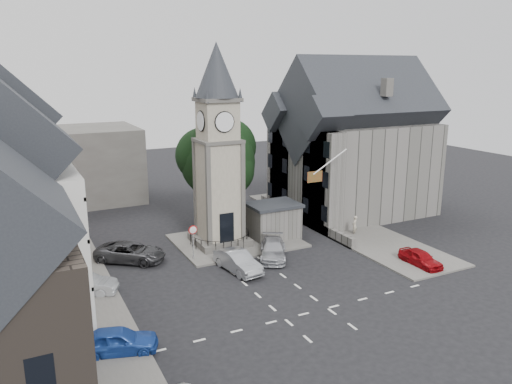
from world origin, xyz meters
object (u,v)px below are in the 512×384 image
clock_tower (218,148)px  car_east_red (421,258)px  stone_shelter (273,220)px  car_west_blue (117,341)px

clock_tower → car_east_red: clock_tower is taller
clock_tower → car_east_red: (11.50, -10.99, -7.50)m
clock_tower → stone_shelter: clock_tower is taller
clock_tower → car_east_red: size_ratio=4.49×
clock_tower → car_west_blue: (-10.97, -12.75, -7.42)m
stone_shelter → car_west_blue: stone_shelter is taller
car_west_blue → car_east_red: bearing=-69.0°
stone_shelter → car_west_blue: size_ratio=1.04×
car_west_blue → car_east_red: size_ratio=1.14×
car_west_blue → car_east_red: (22.47, 1.76, -0.08)m
car_east_red → clock_tower: bearing=136.4°
car_east_red → stone_shelter: bearing=122.6°
clock_tower → car_west_blue: size_ratio=3.94×
stone_shelter → car_east_red: (6.70, -10.50, -0.93)m
car_west_blue → clock_tower: bearing=-24.2°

